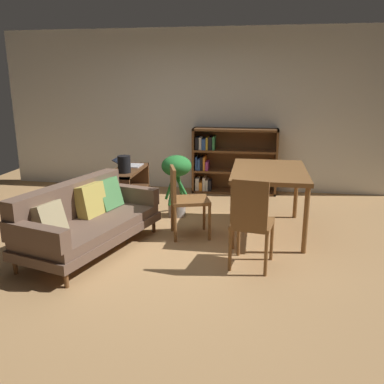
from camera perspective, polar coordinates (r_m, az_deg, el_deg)
ground_plane at (r=4.82m, az=-4.13°, el=-7.34°), size 8.16×8.16×0.00m
back_wall_panel at (r=7.12m, az=0.69°, el=11.24°), size 6.80×0.10×2.70m
fabric_couch at (r=4.71m, az=-14.67°, el=-3.43°), size 1.23×1.89×0.75m
media_console at (r=6.11m, az=-8.91°, el=0.35°), size 0.38×1.02×0.61m
open_laptop at (r=6.24m, az=-8.77°, el=3.88°), size 0.41×0.31×0.11m
desk_speaker at (r=5.77m, az=-9.46°, el=3.85°), size 0.18×0.18×0.24m
potted_floor_plant at (r=5.64m, az=-2.17°, el=2.29°), size 0.41×0.55×0.87m
dining_table at (r=5.09m, az=10.70°, el=2.24°), size 0.90×1.33×0.80m
dining_chair_near at (r=4.91m, az=-1.09°, el=-0.76°), size 0.55×0.52×0.87m
dining_chair_far at (r=4.08m, az=8.28°, el=-3.84°), size 0.46×0.49×0.95m
bookshelf at (r=6.97m, az=5.18°, el=4.40°), size 1.41×0.34×1.09m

